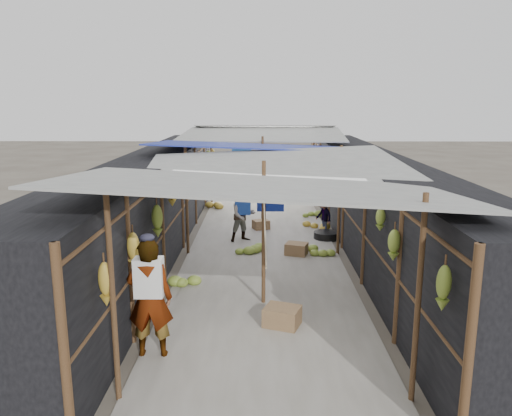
{
  "coord_description": "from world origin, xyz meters",
  "views": [
    {
      "loc": [
        -0.05,
        -5.51,
        3.61
      ],
      "look_at": [
        -0.16,
        5.42,
        1.25
      ],
      "focal_mm": 35.0,
      "sensor_mm": 36.0,
      "label": 1
    }
  ],
  "objects_px": {
    "vendor_seated": "(324,215)",
    "shopper_blue": "(243,215)",
    "black_basin": "(326,235)",
    "vendor_elderly": "(150,298)",
    "crate_near": "(282,317)"
  },
  "relations": [
    {
      "from": "crate_near",
      "to": "vendor_seated",
      "type": "bearing_deg",
      "value": 97.03
    },
    {
      "from": "crate_near",
      "to": "shopper_blue",
      "type": "height_order",
      "value": "shopper_blue"
    },
    {
      "from": "vendor_elderly",
      "to": "shopper_blue",
      "type": "distance_m",
      "value": 6.11
    },
    {
      "from": "vendor_seated",
      "to": "crate_near",
      "type": "bearing_deg",
      "value": -42.24
    },
    {
      "from": "black_basin",
      "to": "vendor_seated",
      "type": "relative_size",
      "value": 0.67
    },
    {
      "from": "vendor_seated",
      "to": "shopper_blue",
      "type": "bearing_deg",
      "value": -96.68
    },
    {
      "from": "crate_near",
      "to": "vendor_elderly",
      "type": "xyz_separation_m",
      "value": [
        -1.92,
        -0.96,
        0.71
      ]
    },
    {
      "from": "crate_near",
      "to": "shopper_blue",
      "type": "bearing_deg",
      "value": 119.43
    },
    {
      "from": "black_basin",
      "to": "vendor_elderly",
      "type": "xyz_separation_m",
      "value": [
        -3.3,
        -6.23,
        0.78
      ]
    },
    {
      "from": "vendor_elderly",
      "to": "black_basin",
      "type": "bearing_deg",
      "value": -119.94
    },
    {
      "from": "crate_near",
      "to": "shopper_blue",
      "type": "xyz_separation_m",
      "value": [
        -0.81,
        5.04,
        0.53
      ]
    },
    {
      "from": "black_basin",
      "to": "shopper_blue",
      "type": "height_order",
      "value": "shopper_blue"
    },
    {
      "from": "shopper_blue",
      "to": "crate_near",
      "type": "bearing_deg",
      "value": -105.0
    },
    {
      "from": "vendor_elderly",
      "to": "vendor_seated",
      "type": "bearing_deg",
      "value": -117.63
    },
    {
      "from": "black_basin",
      "to": "shopper_blue",
      "type": "relative_size",
      "value": 0.47
    }
  ]
}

